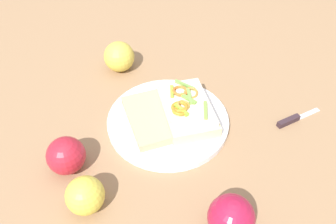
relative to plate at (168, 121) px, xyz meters
name	(u,v)px	position (x,y,z in m)	size (l,w,h in m)	color
ground_plane	(168,123)	(0.00, 0.00, -0.01)	(2.00, 2.00, 0.00)	#936F4D
plate	(168,121)	(0.00, 0.00, 0.00)	(0.27, 0.27, 0.02)	white
sandwich	(187,109)	(-0.02, 0.04, 0.03)	(0.19, 0.17, 0.05)	beige
bread_slice_side	(149,119)	(0.02, -0.04, 0.02)	(0.16, 0.08, 0.02)	tan
apple_0	(119,57)	(-0.15, -0.18, 0.03)	(0.08, 0.08, 0.08)	gold
apple_1	(66,156)	(0.18, -0.15, 0.03)	(0.08, 0.08, 0.08)	#B11E2E
apple_2	(85,195)	(0.24, -0.07, 0.03)	(0.07, 0.07, 0.07)	gold
apple_3	(231,218)	(0.20, 0.18, 0.03)	(0.08, 0.08, 0.08)	#A61838
knife	(293,119)	(-0.10, 0.27, 0.00)	(0.10, 0.09, 0.01)	silver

